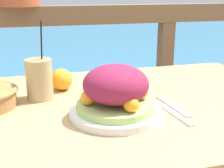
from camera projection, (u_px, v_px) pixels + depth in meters
patio_table at (120, 132)px, 0.98m from camera, size 1.18×0.78×0.74m
railing_fence at (82, 62)px, 1.58m from camera, size 2.80×0.08×0.99m
sea_backdrop at (50, 59)px, 4.04m from camera, size 12.00×4.00×0.36m
salad_plate at (116, 94)px, 0.84m from camera, size 0.25×0.25×0.14m
drink_glass at (39, 79)px, 0.97m from camera, size 0.08×0.08×0.25m
fork at (174, 113)px, 0.87m from camera, size 0.03×0.18×0.00m
knife at (172, 106)px, 0.92m from camera, size 0.03×0.18×0.00m
orange_near_basket at (61, 80)px, 1.06m from camera, size 0.07×0.07×0.07m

